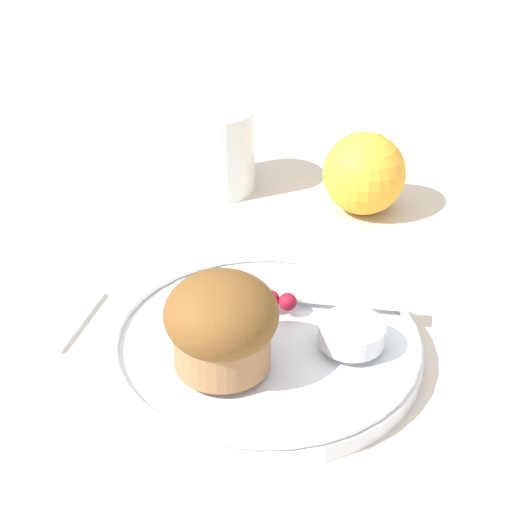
# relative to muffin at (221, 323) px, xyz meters

# --- Properties ---
(ground_plane) EXTENTS (3.00, 3.00, 0.00)m
(ground_plane) POSITION_rel_muffin_xyz_m (0.02, 0.06, -0.06)
(ground_plane) COLOR beige
(plate) EXTENTS (0.24, 0.24, 0.02)m
(plate) POSITION_rel_muffin_xyz_m (0.02, 0.04, -0.05)
(plate) COLOR white
(plate) RESTS_ON ground_plane
(muffin) EXTENTS (0.08, 0.08, 0.07)m
(muffin) POSITION_rel_muffin_xyz_m (0.00, 0.00, 0.00)
(muffin) COLOR #9E7047
(muffin) RESTS_ON plate
(cream_ramekin) EXTENTS (0.05, 0.05, 0.02)m
(cream_ramekin) POSITION_rel_muffin_xyz_m (0.09, 0.05, -0.03)
(cream_ramekin) COLOR silver
(cream_ramekin) RESTS_ON plate
(berry_pair) EXTENTS (0.03, 0.01, 0.01)m
(berry_pair) POSITION_rel_muffin_xyz_m (0.02, 0.08, -0.03)
(berry_pair) COLOR maroon
(berry_pair) RESTS_ON plate
(butter_knife) EXTENTS (0.18, 0.04, 0.00)m
(butter_knife) POSITION_rel_muffin_xyz_m (0.04, 0.10, -0.03)
(butter_knife) COLOR silver
(butter_knife) RESTS_ON plate
(orange_fruit) EXTENTS (0.08, 0.08, 0.08)m
(orange_fruit) POSITION_rel_muffin_xyz_m (0.06, 0.29, -0.01)
(orange_fruit) COLOR #F4A82D
(orange_fruit) RESTS_ON ground_plane
(juice_glass) EXTENTS (0.08, 0.08, 0.09)m
(juice_glass) POSITION_rel_muffin_xyz_m (-0.10, 0.30, -0.01)
(juice_glass) COLOR silver
(juice_glass) RESTS_ON ground_plane
(folded_napkin) EXTENTS (0.15, 0.08, 0.01)m
(folded_napkin) POSITION_rel_muffin_xyz_m (-0.21, 0.04, -0.05)
(folded_napkin) COLOR #B2BCCC
(folded_napkin) RESTS_ON ground_plane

